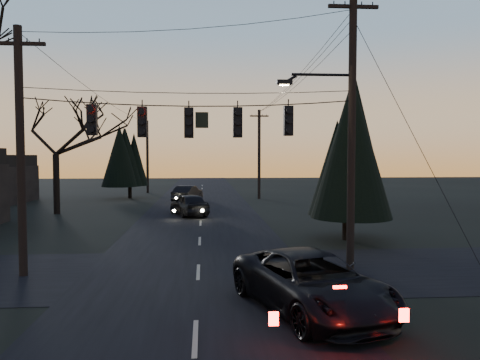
{
  "coord_description": "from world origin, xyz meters",
  "views": [
    {
      "loc": [
        0.21,
        -6.43,
        4.14
      ],
      "look_at": [
        1.5,
        10.15,
        3.27
      ],
      "focal_mm": 35.0,
      "sensor_mm": 36.0,
      "label": 1
    }
  ],
  "objects": [
    {
      "name": "main_road",
      "position": [
        0.0,
        20.0,
        0.01
      ],
      "size": [
        8.0,
        120.0,
        0.02
      ],
      "primitive_type": "cube",
      "color": "black",
      "rests_on": "ground"
    },
    {
      "name": "evergreen_dist",
      "position": [
        -6.95,
        39.51,
        3.8
      ],
      "size": [
        3.52,
        3.52,
        6.42
      ],
      "color": "black",
      "rests_on": "ground"
    },
    {
      "name": "sedan_oncoming_a",
      "position": [
        -0.8,
        25.85,
        0.77
      ],
      "size": [
        3.13,
        4.83,
        1.53
      ],
      "primitive_type": "imported",
      "rotation": [
        0.0,
        0.0,
        3.46
      ],
      "color": "black",
      "rests_on": "ground"
    },
    {
      "name": "suv_near",
      "position": [
        3.03,
        5.54,
        0.78
      ],
      "size": [
        4.15,
        6.12,
        1.56
      ],
      "primitive_type": "imported",
      "rotation": [
        0.0,
        0.0,
        0.31
      ],
      "color": "black",
      "rests_on": "ground"
    },
    {
      "name": "cross_road",
      "position": [
        0.0,
        10.0,
        0.01
      ],
      "size": [
        60.0,
        7.0,
        0.02
      ],
      "primitive_type": "cube",
      "color": "black",
      "rests_on": "ground"
    },
    {
      "name": "utility_pole_right",
      "position": [
        5.5,
        10.0,
        0.0
      ],
      "size": [
        5.0,
        0.3,
        10.0
      ],
      "primitive_type": null,
      "color": "black",
      "rests_on": "ground"
    },
    {
      "name": "utility_pole_far_r",
      "position": [
        5.5,
        38.0,
        0.0
      ],
      "size": [
        1.8,
        0.3,
        8.5
      ],
      "primitive_type": null,
      "color": "black",
      "rests_on": "ground"
    },
    {
      "name": "sedan_oncoming_b",
      "position": [
        -1.23,
        35.33,
        0.72
      ],
      "size": [
        2.75,
        4.65,
        1.45
      ],
      "primitive_type": "imported",
      "rotation": [
        0.0,
        0.0,
        2.84
      ],
      "color": "black",
      "rests_on": "ground"
    },
    {
      "name": "evergreen_right",
      "position": [
        7.17,
        15.89,
        4.3
      ],
      "size": [
        3.91,
        3.91,
        7.41
      ],
      "color": "black",
      "rests_on": "ground"
    },
    {
      "name": "utility_pole_far_l",
      "position": [
        -6.0,
        46.0,
        0.0
      ],
      "size": [
        0.3,
        0.3,
        8.0
      ],
      "primitive_type": null,
      "color": "black",
      "rests_on": "ground"
    },
    {
      "name": "span_signal_assembly",
      "position": [
        -0.24,
        10.0,
        5.33
      ],
      "size": [
        11.5,
        0.44,
        1.48
      ],
      "color": "black",
      "rests_on": "ground"
    },
    {
      "name": "bare_tree_dist",
      "position": [
        -10.2,
        27.5,
        5.92
      ],
      "size": [
        6.72,
        6.72,
        8.48
      ],
      "color": "black",
      "rests_on": "ground"
    },
    {
      "name": "utility_pole_left",
      "position": [
        -6.0,
        10.0,
        0.0
      ],
      "size": [
        1.8,
        0.3,
        8.5
      ],
      "primitive_type": null,
      "color": "black",
      "rests_on": "ground"
    }
  ]
}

